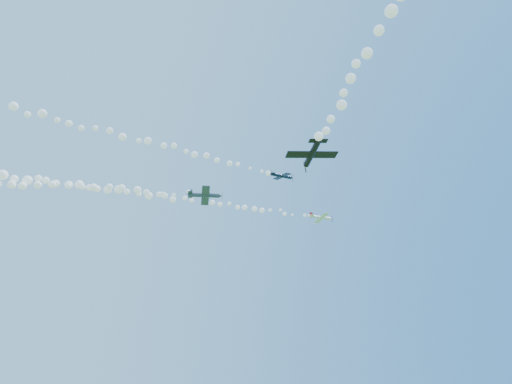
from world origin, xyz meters
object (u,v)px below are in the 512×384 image
plane_white (321,218)px  plane_navy (282,176)px  plane_grey (205,195)px  plane_black (312,154)px

plane_white → plane_navy: (-16.35, -8.21, 3.11)m
plane_navy → plane_white: bearing=29.0°
plane_navy → plane_grey: size_ratio=0.76×
plane_white → plane_black: size_ratio=0.84×
plane_white → plane_grey: (-31.57, -0.99, -2.25)m
plane_white → plane_navy: bearing=-142.5°
plane_navy → plane_black: bearing=-110.3°
plane_grey → plane_black: (4.16, -33.71, -8.32)m
plane_grey → plane_black: size_ratio=1.02×
plane_black → plane_grey: bearing=24.2°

